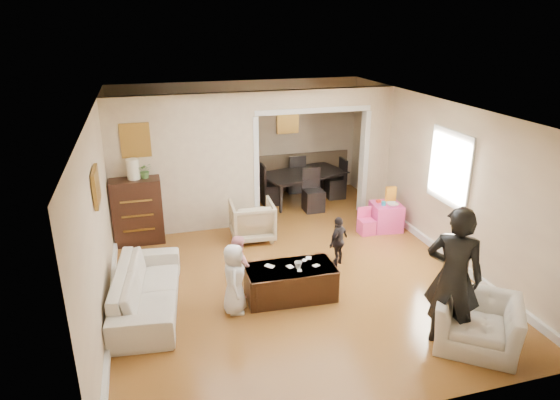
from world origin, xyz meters
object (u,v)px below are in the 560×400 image
object	(u,v)px
armchair_front	(477,323)
adult_person	(453,277)
child_kneel_a	(234,279)
child_toddler	(338,241)
child_kneel_b	(239,265)
coffee_table	(290,282)
play_table	(386,216)
table_lamp	(133,169)
dining_table	(304,187)
sofa	(147,289)
armchair_back	(252,220)
cyan_cup	(384,203)
coffee_cup	(298,265)
dresser	(138,211)

from	to	relation	value
armchair_front	adult_person	bearing A→B (deg)	-169.51
child_kneel_a	child_toddler	bearing A→B (deg)	-51.39
child_kneel_b	coffee_table	bearing A→B (deg)	-129.94
play_table	table_lamp	bearing A→B (deg)	170.99
adult_person	child_kneel_a	size ratio (longest dim) A/B	1.81
adult_person	child_kneel_b	distance (m)	2.97
table_lamp	adult_person	world-z (taller)	adult_person
armchair_front	dining_table	bearing A→B (deg)	131.77
sofa	dining_table	xyz separation A→B (m)	(3.49, 3.54, 0.02)
armchair_back	armchair_front	xyz separation A→B (m)	(1.97, -3.85, -0.04)
play_table	cyan_cup	size ratio (longest dim) A/B	6.75
armchair_front	adult_person	xyz separation A→B (m)	(-0.31, 0.16, 0.60)
armchair_front	table_lamp	xyz separation A→B (m)	(-3.98, 4.29, 1.06)
table_lamp	coffee_table	world-z (taller)	table_lamp
coffee_table	sofa	bearing A→B (deg)	172.72
coffee_cup	child_kneel_b	xyz separation A→B (m)	(-0.80, 0.35, -0.06)
coffee_table	dining_table	bearing A→B (deg)	68.82
table_lamp	child_kneel_b	bearing A→B (deg)	-58.67
coffee_cup	child_toddler	size ratio (longest dim) A/B	0.13
armchair_front	coffee_cup	xyz separation A→B (m)	(-1.79, 1.66, 0.21)
dresser	play_table	bearing A→B (deg)	-9.01
child_kneel_b	child_toddler	xyz separation A→B (m)	(1.75, 0.45, -0.04)
dining_table	child_kneel_a	world-z (taller)	child_kneel_a
armchair_front	play_table	distance (m)	3.62
dresser	cyan_cup	world-z (taller)	dresser
sofa	coffee_cup	distance (m)	2.15
table_lamp	dining_table	bearing A→B (deg)	18.84
play_table	dining_table	world-z (taller)	dining_table
adult_person	dining_table	bearing A→B (deg)	-50.05
dining_table	child_kneel_b	world-z (taller)	child_kneel_b
table_lamp	dining_table	world-z (taller)	table_lamp
sofa	child_kneel_a	size ratio (longest dim) A/B	2.07
armchair_back	armchair_front	distance (m)	4.33
dining_table	child_toddler	xyz separation A→B (m)	(-0.42, -3.05, 0.10)
dresser	child_toddler	xyz separation A→B (m)	(3.14, -1.83, -0.18)
play_table	armchair_back	bearing A→B (deg)	173.73
adult_person	child_kneel_a	xyz separation A→B (m)	(-2.43, 1.40, -0.41)
coffee_table	child_kneel_a	distance (m)	0.90
coffee_table	child_kneel_b	world-z (taller)	child_kneel_b
cyan_cup	adult_person	size ratio (longest dim) A/B	0.04
armchair_front	dresser	bearing A→B (deg)	170.28
child_kneel_b	child_toddler	size ratio (longest dim) A/B	1.10
adult_person	dresser	bearing A→B (deg)	-9.60
coffee_table	adult_person	xyz separation A→B (m)	(1.58, -1.55, 0.68)
armchair_back	coffee_cup	bearing A→B (deg)	97.96
sofa	cyan_cup	bearing A→B (deg)	-64.01
coffee_table	play_table	bearing A→B (deg)	36.65
coffee_table	child_kneel_b	xyz separation A→B (m)	(-0.70, 0.30, 0.23)
child_kneel_a	play_table	bearing A→B (deg)	-45.78
armchair_back	table_lamp	bearing A→B (deg)	-9.27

